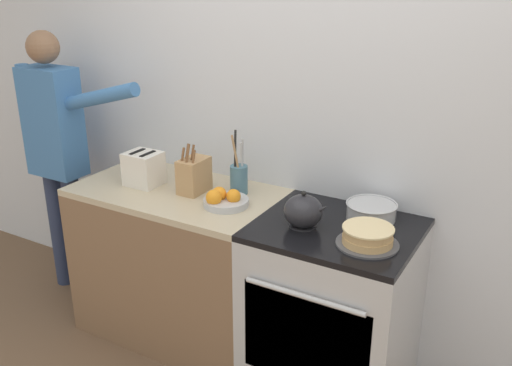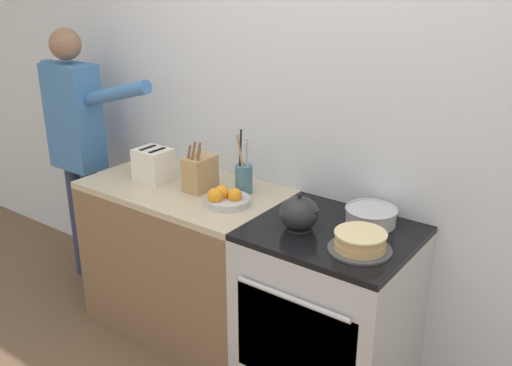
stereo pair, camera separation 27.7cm
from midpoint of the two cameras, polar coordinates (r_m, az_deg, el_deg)
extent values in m
cube|color=silver|center=(2.94, 9.25, 6.19)|extent=(8.00, 0.04, 2.60)
cube|color=brown|center=(3.34, -4.56, -7.83)|extent=(1.12, 0.65, 0.86)
cube|color=#BCAD8E|center=(3.15, -4.80, -0.70)|extent=(1.12, 0.65, 0.03)
cube|color=#B7BABF|center=(2.90, 10.05, -13.01)|extent=(0.75, 0.65, 0.86)
cube|color=black|center=(2.65, 6.88, -15.85)|extent=(0.62, 0.01, 0.48)
cylinder|color=#B7BABF|center=(2.49, 6.83, -11.51)|extent=(0.56, 0.02, 0.02)
cube|color=black|center=(2.68, 10.66, -5.05)|extent=(0.75, 0.65, 0.03)
cylinder|color=#4C4C51|center=(2.52, 13.46, -6.54)|extent=(0.28, 0.28, 0.01)
cylinder|color=tan|center=(2.51, 13.50, -6.09)|extent=(0.22, 0.22, 0.03)
cylinder|color=tan|center=(2.49, 13.57, -5.41)|extent=(0.21, 0.21, 0.03)
cylinder|color=beige|center=(2.49, 13.61, -4.98)|extent=(0.23, 0.23, 0.01)
cylinder|color=#232328|center=(2.66, 7.29, -4.51)|extent=(0.13, 0.13, 0.01)
ellipsoid|color=#232328|center=(2.63, 7.36, -3.07)|extent=(0.18, 0.18, 0.16)
cone|color=#232328|center=(2.59, 9.06, -2.97)|extent=(0.09, 0.04, 0.08)
sphere|color=black|center=(2.60, 7.45, -1.27)|extent=(0.02, 0.02, 0.02)
cylinder|color=#B7BABF|center=(2.76, 14.26, -3.35)|extent=(0.23, 0.23, 0.07)
torus|color=#B7BABF|center=(2.74, 14.34, -2.59)|extent=(0.25, 0.25, 0.01)
cube|color=tan|center=(3.06, -3.05, 0.93)|extent=(0.11, 0.18, 0.19)
cylinder|color=brown|center=(3.01, -4.11, 3.09)|extent=(0.01, 0.03, 0.07)
cylinder|color=brown|center=(2.98, -3.65, 3.16)|extent=(0.01, 0.04, 0.09)
cylinder|color=brown|center=(2.97, -3.08, 2.83)|extent=(0.01, 0.03, 0.07)
cylinder|color=brown|center=(3.04, -3.64, 3.36)|extent=(0.01, 0.04, 0.08)
cylinder|color=brown|center=(3.02, -3.14, 3.24)|extent=(0.01, 0.04, 0.08)
cylinder|color=#477084|center=(3.02, 1.39, 0.35)|extent=(0.09, 0.09, 0.15)
cylinder|color=#B7BABF|center=(2.99, 1.77, 2.23)|extent=(0.04, 0.05, 0.25)
cylinder|color=#B7BABF|center=(2.98, 1.73, 1.98)|extent=(0.02, 0.04, 0.23)
cylinder|color=#A37A51|center=(2.97, 1.19, 2.28)|extent=(0.07, 0.01, 0.27)
cylinder|color=black|center=(2.98, 1.06, 2.57)|extent=(0.04, 0.06, 0.29)
cylinder|color=#B7BABF|center=(2.90, -0.10, -1.87)|extent=(0.23, 0.23, 0.04)
sphere|color=orange|center=(2.87, 0.64, -1.30)|extent=(0.07, 0.07, 0.07)
sphere|color=orange|center=(2.85, -1.35, -1.36)|extent=(0.08, 0.08, 0.08)
sphere|color=orange|center=(2.90, -0.76, -1.03)|extent=(0.08, 0.08, 0.08)
cube|color=silver|center=(3.22, -7.82, 1.77)|extent=(0.18, 0.16, 0.18)
cube|color=black|center=(3.22, -8.38, 3.47)|extent=(0.02, 0.12, 0.00)
cube|color=black|center=(3.17, -7.42, 3.24)|extent=(0.02, 0.12, 0.00)
cube|color=black|center=(3.28, -9.13, 2.71)|extent=(0.02, 0.02, 0.01)
cylinder|color=#283351|center=(4.04, -15.44, -3.62)|extent=(0.11, 0.11, 0.81)
cylinder|color=#283351|center=(3.93, -13.96, -4.22)|extent=(0.11, 0.11, 0.81)
cube|color=#3D70AD|center=(3.74, -15.75, 6.36)|extent=(0.34, 0.20, 0.67)
cylinder|color=#3D70AD|center=(3.89, -17.78, 7.47)|extent=(0.08, 0.08, 0.57)
cylinder|color=#3D70AD|center=(3.39, -11.70, 8.71)|extent=(0.57, 0.08, 0.22)
sphere|color=#846047|center=(3.66, -16.46, 13.17)|extent=(0.19, 0.19, 0.19)
camera|label=1|loc=(0.14, -87.14, 1.11)|focal=40.00mm
camera|label=2|loc=(0.14, 92.86, -1.11)|focal=40.00mm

